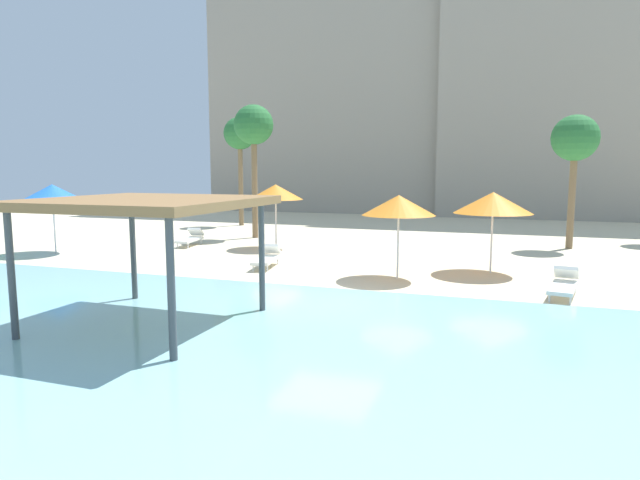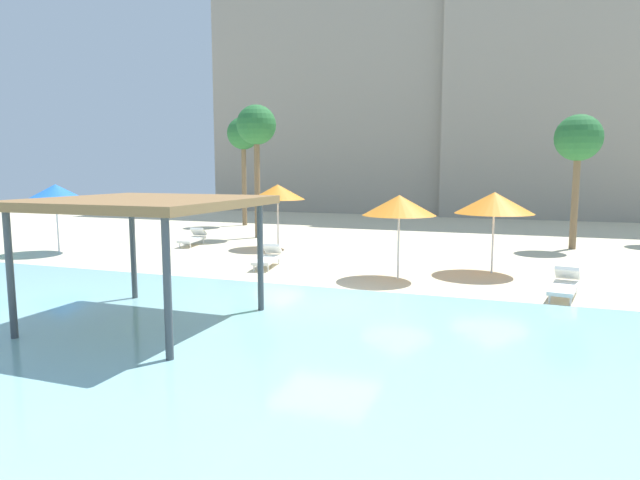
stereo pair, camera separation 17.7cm
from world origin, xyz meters
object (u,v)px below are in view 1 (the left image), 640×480
at_px(beach_umbrella_orange_4, 399,205).
at_px(lounge_chair_0, 267,257).
at_px(beach_umbrella_orange_3, 276,192).
at_px(beach_umbrella_blue_1, 52,193).
at_px(lounge_chair_2, 564,284).
at_px(palm_tree_2, 575,141).
at_px(palm_tree_3, 240,136).
at_px(beach_umbrella_orange_2, 493,203).
at_px(shade_pavilion, 146,206).
at_px(palm_tree_0, 254,128).
at_px(lounge_chair_3, 191,238).

bearing_deg(beach_umbrella_orange_4, lounge_chair_0, 173.96).
bearing_deg(beach_umbrella_orange_4, beach_umbrella_orange_3, 142.32).
relative_size(beach_umbrella_blue_1, beach_umbrella_orange_3, 1.01).
height_order(lounge_chair_2, palm_tree_2, palm_tree_2).
relative_size(lounge_chair_0, palm_tree_3, 0.31).
bearing_deg(palm_tree_2, lounge_chair_0, -141.21).
distance_m(beach_umbrella_orange_2, palm_tree_2, 7.73).
bearing_deg(shade_pavilion, lounge_chair_0, 94.81).
distance_m(lounge_chair_0, palm_tree_3, 15.27).
xyz_separation_m(lounge_chair_0, palm_tree_2, (10.20, 8.20, 4.16)).
distance_m(palm_tree_0, palm_tree_2, 14.22).
xyz_separation_m(lounge_chair_0, palm_tree_3, (-7.40, 12.41, 4.95)).
xyz_separation_m(beach_umbrella_orange_3, beach_umbrella_orange_4, (6.15, -4.75, -0.14)).
bearing_deg(palm_tree_2, beach_umbrella_orange_3, -161.47).
height_order(shade_pavilion, lounge_chair_2, shade_pavilion).
distance_m(lounge_chair_0, palm_tree_2, 13.73).
height_order(beach_umbrella_blue_1, beach_umbrella_orange_3, beach_umbrella_blue_1).
distance_m(palm_tree_0, palm_tree_3, 6.20).
height_order(beach_umbrella_orange_4, lounge_chair_2, beach_umbrella_orange_4).
bearing_deg(palm_tree_3, lounge_chair_2, -39.84).
relative_size(lounge_chair_2, palm_tree_2, 0.35).
bearing_deg(shade_pavilion, lounge_chair_2, 34.11).
xyz_separation_m(beach_umbrella_blue_1, palm_tree_3, (1.90, 12.32, 2.87)).
bearing_deg(palm_tree_3, shade_pavilion, -67.83).
height_order(beach_umbrella_orange_3, palm_tree_0, palm_tree_0).
distance_m(beach_umbrella_orange_3, beach_umbrella_orange_4, 7.77).
height_order(beach_umbrella_orange_4, lounge_chair_3, beach_umbrella_orange_4).
relative_size(beach_umbrella_blue_1, lounge_chair_3, 1.39).
bearing_deg(beach_umbrella_orange_2, beach_umbrella_orange_4, -144.58).
xyz_separation_m(shade_pavilion, palm_tree_2, (9.59, 15.46, 1.94)).
xyz_separation_m(shade_pavilion, lounge_chair_2, (8.59, 5.82, -2.22)).
relative_size(beach_umbrella_blue_1, palm_tree_3, 0.43).
height_order(beach_umbrella_orange_2, lounge_chair_2, beach_umbrella_orange_2).
height_order(beach_umbrella_orange_3, lounge_chair_2, beach_umbrella_orange_3).
distance_m(shade_pavilion, beach_umbrella_orange_4, 7.87).
relative_size(shade_pavilion, palm_tree_3, 0.67).
distance_m(beach_umbrella_blue_1, beach_umbrella_orange_3, 8.81).
bearing_deg(beach_umbrella_blue_1, lounge_chair_2, -4.73).
height_order(beach_umbrella_orange_2, beach_umbrella_orange_3, beach_umbrella_orange_3).
relative_size(beach_umbrella_orange_2, beach_umbrella_orange_3, 0.97).
distance_m(beach_umbrella_blue_1, lounge_chair_2, 18.68).
height_order(shade_pavilion, beach_umbrella_blue_1, beach_umbrella_blue_1).
bearing_deg(beach_umbrella_orange_2, lounge_chair_2, -55.85).
height_order(lounge_chair_0, palm_tree_2, palm_tree_2).
xyz_separation_m(beach_umbrella_orange_2, lounge_chair_2, (1.93, -2.85, -1.93)).
distance_m(shade_pavilion, beach_umbrella_blue_1, 12.34).
height_order(beach_umbrella_blue_1, beach_umbrella_orange_2, beach_umbrella_blue_1).
distance_m(lounge_chair_0, lounge_chair_2, 9.31).
height_order(beach_umbrella_orange_2, lounge_chair_3, beach_umbrella_orange_2).
distance_m(beach_umbrella_orange_2, palm_tree_3, 18.58).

